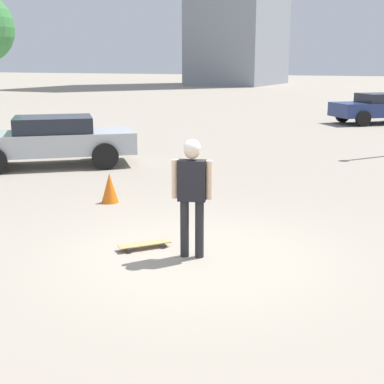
# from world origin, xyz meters

# --- Properties ---
(ground_plane) EXTENTS (220.00, 220.00, 0.00)m
(ground_plane) POSITION_xyz_m (0.00, 0.00, 0.00)
(ground_plane) COLOR gray
(person) EXTENTS (0.57, 0.30, 1.75)m
(person) POSITION_xyz_m (0.00, 0.00, 1.08)
(person) COLOR #262628
(person) RESTS_ON ground_plane
(skateboard) EXTENTS (0.69, 0.74, 0.08)m
(skateboard) POSITION_xyz_m (0.81, -0.01, 0.07)
(skateboard) COLOR tan
(skateboard) RESTS_ON ground_plane
(car_parked_near) EXTENTS (4.65, 4.18, 1.36)m
(car_parked_near) POSITION_xyz_m (6.49, -4.87, 0.73)
(car_parked_near) COLOR #ADB2B7
(car_parked_near) RESTS_ON ground_plane
(car_parked_far) EXTENTS (4.44, 4.08, 1.39)m
(car_parked_far) POSITION_xyz_m (-0.59, -19.65, 0.75)
(car_parked_far) COLOR navy
(car_parked_far) RESTS_ON ground_plane
(traffic_cone) EXTENTS (0.35, 0.35, 0.61)m
(traffic_cone) POSITION_xyz_m (2.83, -2.16, 0.31)
(traffic_cone) COLOR orange
(traffic_cone) RESTS_ON ground_plane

